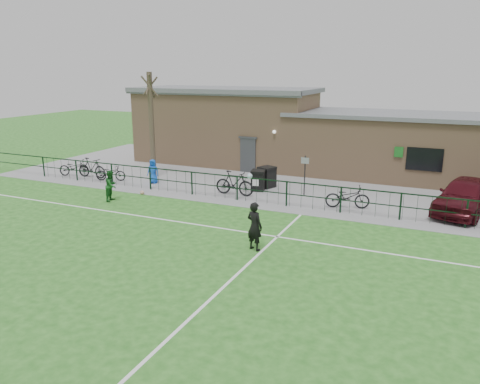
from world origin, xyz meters
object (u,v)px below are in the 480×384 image
at_px(spectator_child, 153,171).
at_px(outfield_player, 111,186).
at_px(sign_post, 305,176).
at_px(wheelie_bin_right, 267,178).
at_px(bicycle_a, 74,168).
at_px(bicycle_e, 347,197).
at_px(bicycle_b, 92,168).
at_px(car_maroon, 465,196).
at_px(bicycle_d, 235,183).
at_px(ball_ground, 142,193).
at_px(wheelie_bin_left, 258,181).
at_px(bare_tree, 152,126).
at_px(bicycle_c, 111,173).

bearing_deg(spectator_child, outfield_player, -98.33).
bearing_deg(spectator_child, sign_post, -4.24).
xyz_separation_m(wheelie_bin_right, bicycle_a, (-11.37, -2.10, -0.03)).
bearing_deg(bicycle_e, sign_post, 44.94).
height_order(bicycle_b, outfield_player, outfield_player).
height_order(car_maroon, bicycle_d, car_maroon).
xyz_separation_m(bicycle_d, ball_ground, (-4.34, -1.75, -0.53)).
bearing_deg(spectator_child, bicycle_e, -13.02).
bearing_deg(wheelie_bin_left, car_maroon, -11.15).
xyz_separation_m(wheelie_bin_left, spectator_child, (-5.90, -0.91, 0.17)).
distance_m(bicycle_a, spectator_child, 5.30).
height_order(bare_tree, sign_post, bare_tree).
height_order(sign_post, bicycle_d, sign_post).
bearing_deg(bicycle_a, bicycle_b, -101.49).
distance_m(bicycle_d, outfield_player, 5.97).
bearing_deg(sign_post, ball_ground, -156.90).
bearing_deg(bicycle_d, bare_tree, 73.85).
relative_size(wheelie_bin_right, spectator_child, 0.78).
xyz_separation_m(wheelie_bin_right, outfield_player, (-5.91, -5.42, 0.20)).
distance_m(wheelie_bin_right, sign_post, 2.42).
bearing_deg(wheelie_bin_left, wheelie_bin_right, 65.33).
distance_m(sign_post, bicycle_e, 2.83).
relative_size(car_maroon, bicycle_c, 2.72).
distance_m(bicycle_c, bicycle_d, 7.72).
bearing_deg(sign_post, wheelie_bin_right, 162.91).
distance_m(wheelie_bin_left, bicycle_b, 9.99).
xyz_separation_m(wheelie_bin_left, car_maroon, (9.72, 0.03, 0.30)).
bearing_deg(spectator_child, bicycle_c, 179.69).
bearing_deg(bare_tree, wheelie_bin_left, -3.18).
xyz_separation_m(bicycle_b, bicycle_e, (14.80, -0.05, -0.06)).
xyz_separation_m(sign_post, spectator_child, (-8.35, -0.99, -0.33)).
bearing_deg(bicycle_c, bare_tree, -63.29).
bearing_deg(ball_ground, bare_tree, 115.61).
bearing_deg(car_maroon, wheelie_bin_right, -168.73).
distance_m(sign_post, outfield_player, 9.44).
distance_m(sign_post, spectator_child, 8.42).
height_order(bicycle_b, spectator_child, spectator_child).
xyz_separation_m(wheelie_bin_left, bicycle_e, (4.88, -1.29, 0.02)).
xyz_separation_m(bicycle_c, ball_ground, (3.38, -1.73, -0.37)).
relative_size(wheelie_bin_right, bicycle_d, 0.51).
distance_m(car_maroon, outfield_player, 16.14).
distance_m(car_maroon, bicycle_a, 20.95).
relative_size(sign_post, outfield_player, 1.35).
relative_size(wheelie_bin_right, bicycle_b, 0.54).
bearing_deg(wheelie_bin_right, sign_post, 4.65).
xyz_separation_m(wheelie_bin_right, car_maroon, (9.54, -0.75, 0.27)).
height_order(car_maroon, bicycle_a, car_maroon).
distance_m(bicycle_b, outfield_player, 5.40).
distance_m(wheelie_bin_left, wheelie_bin_right, 0.80).
bearing_deg(bicycle_d, bicycle_b, 89.21).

